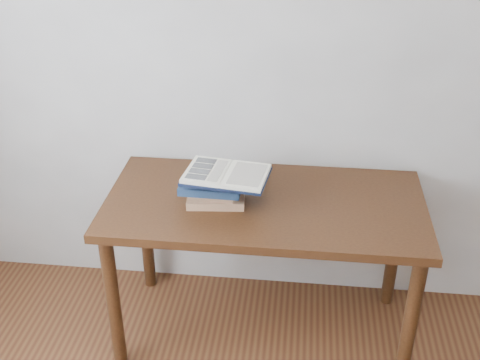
# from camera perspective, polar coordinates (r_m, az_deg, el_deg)

# --- Properties ---
(room_shell) EXTENTS (3.54, 3.54, 2.62)m
(room_shell) POSITION_cam_1_polar(r_m,az_deg,el_deg) (0.92, -6.64, 2.09)
(room_shell) COLOR silver
(room_shell) RESTS_ON ground
(desk) EXTENTS (1.35, 0.67, 0.72)m
(desk) POSITION_cam_1_polar(r_m,az_deg,el_deg) (2.59, 2.34, -3.84)
(desk) COLOR #3F240F
(desk) RESTS_ON ground
(book_stack) EXTENTS (0.27, 0.18, 0.12)m
(book_stack) POSITION_cam_1_polar(r_m,az_deg,el_deg) (2.51, -2.45, -0.77)
(book_stack) COLOR tan
(book_stack) RESTS_ON desk
(open_book) EXTENTS (0.36, 0.28, 0.03)m
(open_book) POSITION_cam_1_polar(r_m,az_deg,el_deg) (2.45, -1.29, 0.53)
(open_book) COLOR black
(open_book) RESTS_ON book_stack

